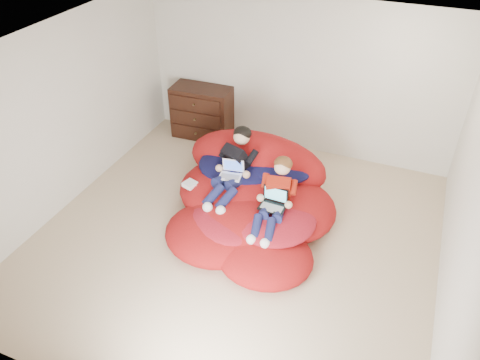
% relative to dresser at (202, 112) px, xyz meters
% --- Properties ---
extents(room_shell, '(5.10, 5.10, 2.77)m').
position_rel_dresser_xyz_m(room_shell, '(1.57, -2.23, -0.23)').
color(room_shell, tan).
rests_on(room_shell, ground).
extents(dresser, '(1.03, 0.59, 0.90)m').
position_rel_dresser_xyz_m(dresser, '(0.00, 0.00, 0.00)').
color(dresser, black).
rests_on(dresser, ground).
extents(beanbag_pile, '(2.38, 2.51, 0.94)m').
position_rel_dresser_xyz_m(beanbag_pile, '(1.57, -1.69, -0.19)').
color(beanbag_pile, '#A51213').
rests_on(beanbag_pile, ground).
extents(cream_pillow, '(0.40, 0.25, 0.25)m').
position_rel_dresser_xyz_m(cream_pillow, '(1.06, -1.00, 0.17)').
color(cream_pillow, beige).
rests_on(cream_pillow, beanbag_pile).
extents(older_boy, '(0.44, 1.14, 0.76)m').
position_rel_dresser_xyz_m(older_boy, '(1.28, -1.61, 0.25)').
color(older_boy, black).
rests_on(older_boy, beanbag_pile).
extents(younger_boy, '(0.37, 1.04, 0.73)m').
position_rel_dresser_xyz_m(younger_boy, '(1.99, -1.96, 0.19)').
color(younger_boy, '#9C1D0D').
rests_on(younger_boy, beanbag_pile).
extents(laptop_white, '(0.32, 0.28, 0.22)m').
position_rel_dresser_xyz_m(laptop_white, '(1.28, -1.70, 0.18)').
color(laptop_white, white).
rests_on(laptop_white, older_boy).
extents(laptop_black, '(0.33, 0.26, 0.24)m').
position_rel_dresser_xyz_m(laptop_black, '(1.99, -2.02, 0.12)').
color(laptop_black, black).
rests_on(laptop_black, younger_boy).
extents(power_adapter, '(0.20, 0.20, 0.06)m').
position_rel_dresser_xyz_m(power_adapter, '(0.76, -1.92, -0.03)').
color(power_adapter, white).
rests_on(power_adapter, beanbag_pile).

